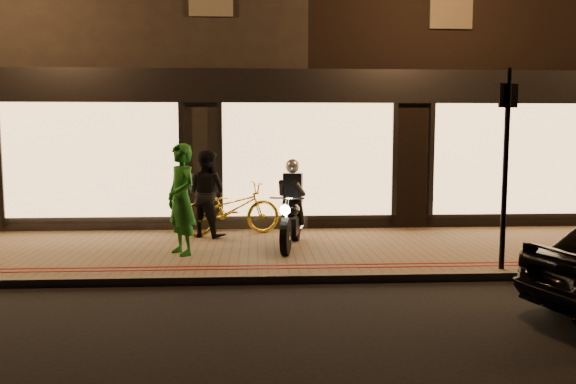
# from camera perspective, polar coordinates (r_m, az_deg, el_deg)

# --- Properties ---
(ground) EXTENTS (90.00, 90.00, 0.00)m
(ground) POSITION_cam_1_polar(r_m,az_deg,el_deg) (8.27, 4.52, -9.23)
(ground) COLOR black
(ground) RESTS_ON ground
(sidewalk) EXTENTS (50.00, 4.00, 0.12)m
(sidewalk) POSITION_cam_1_polar(r_m,az_deg,el_deg) (10.18, 3.01, -5.96)
(sidewalk) COLOR brown
(sidewalk) RESTS_ON ground
(kerb_stone) EXTENTS (50.00, 0.14, 0.12)m
(kerb_stone) POSITION_cam_1_polar(r_m,az_deg,el_deg) (8.30, 4.48, -8.74)
(kerb_stone) COLOR #59544C
(kerb_stone) RESTS_ON ground
(red_kerb_lines) EXTENTS (50.00, 0.26, 0.01)m
(red_kerb_lines) POSITION_cam_1_polar(r_m,az_deg,el_deg) (8.77, 4.04, -7.52)
(red_kerb_lines) COLOR maroon
(red_kerb_lines) RESTS_ON sidewalk
(building_row) EXTENTS (48.00, 10.11, 8.50)m
(building_row) POSITION_cam_1_polar(r_m,az_deg,el_deg) (17.06, 0.49, 13.00)
(building_row) COLOR black
(building_row) RESTS_ON ground
(motorcycle) EXTENTS (0.70, 1.92, 1.59)m
(motorcycle) POSITION_cam_1_polar(r_m,az_deg,el_deg) (10.09, 0.36, -2.17)
(motorcycle) COLOR black
(motorcycle) RESTS_ON sidewalk
(sign_post) EXTENTS (0.34, 0.15, 3.00)m
(sign_post) POSITION_cam_1_polar(r_m,az_deg,el_deg) (8.96, 21.25, 3.21)
(sign_post) COLOR black
(sign_post) RESTS_ON sidewalk
(bicycle_gold) EXTENTS (2.15, 1.27, 1.07)m
(bicycle_gold) POSITION_cam_1_polar(r_m,az_deg,el_deg) (11.36, -5.82, -1.70)
(bicycle_gold) COLOR gold
(bicycle_gold) RESTS_ON sidewalk
(person_green) EXTENTS (0.77, 0.82, 1.88)m
(person_green) POSITION_cam_1_polar(r_m,az_deg,el_deg) (9.62, -10.78, -0.73)
(person_green) COLOR #1B681E
(person_green) RESTS_ON sidewalk
(person_dark) EXTENTS (1.05, 0.98, 1.73)m
(person_dark) POSITION_cam_1_polar(r_m,az_deg,el_deg) (11.20, -8.30, -0.14)
(person_dark) COLOR black
(person_dark) RESTS_ON sidewalk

